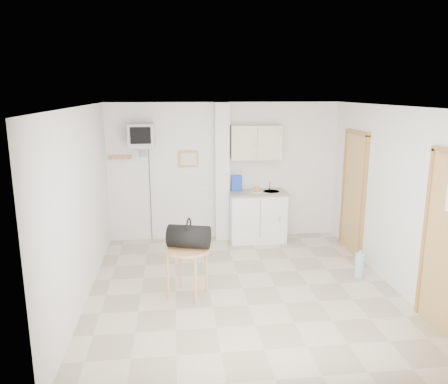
{
  "coord_description": "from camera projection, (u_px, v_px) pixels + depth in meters",
  "views": [
    {
      "loc": [
        -0.91,
        -5.57,
        2.69
      ],
      "look_at": [
        -0.19,
        0.6,
        1.25
      ],
      "focal_mm": 35.0,
      "sensor_mm": 36.0,
      "label": 1
    }
  ],
  "objects": [
    {
      "name": "crt_television",
      "position": [
        141.0,
        136.0,
        7.46
      ],
      "size": [
        0.44,
        0.45,
        2.15
      ],
      "color": "slate",
      "rests_on": "ground"
    },
    {
      "name": "water_bottle",
      "position": [
        359.0,
        265.0,
        6.46
      ],
      "size": [
        0.13,
        0.13,
        0.4
      ],
      "color": "#A4C9D7",
      "rests_on": "ground"
    },
    {
      "name": "round_table",
      "position": [
        187.0,
        254.0,
        5.74
      ],
      "size": [
        0.63,
        0.63,
        0.69
      ],
      "rotation": [
        0.0,
        0.0,
        0.34
      ],
      "color": "tan",
      "rests_on": "ground"
    },
    {
      "name": "ground",
      "position": [
        243.0,
        288.0,
        6.1
      ],
      "size": [
        4.5,
        4.5,
        0.0
      ],
      "primitive_type": "plane",
      "color": "#C1B39B",
      "rests_on": "ground"
    },
    {
      "name": "kitchenette",
      "position": [
        257.0,
        197.0,
        7.92
      ],
      "size": [
        1.03,
        0.58,
        2.1
      ],
      "color": "white",
      "rests_on": "ground"
    },
    {
      "name": "room_envelope",
      "position": [
        260.0,
        179.0,
        5.87
      ],
      "size": [
        4.24,
        4.54,
        2.55
      ],
      "color": "white",
      "rests_on": "ground"
    },
    {
      "name": "duffel_bag",
      "position": [
        189.0,
        236.0,
        5.7
      ],
      "size": [
        0.6,
        0.43,
        0.4
      ],
      "rotation": [
        0.0,
        0.0,
        -0.27
      ],
      "color": "black",
      "rests_on": "round_table"
    }
  ]
}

